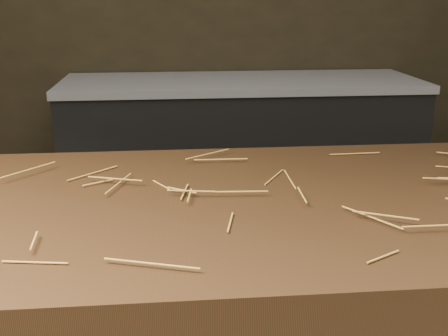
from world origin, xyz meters
name	(u,v)px	position (x,y,z in m)	size (l,w,h in m)	color
back_counter	(241,158)	(0.30, 2.18, 0.42)	(1.82, 0.62, 0.84)	black
straw_bedding	(208,195)	(0.00, 0.30, 0.91)	(1.40, 0.60, 0.02)	olive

